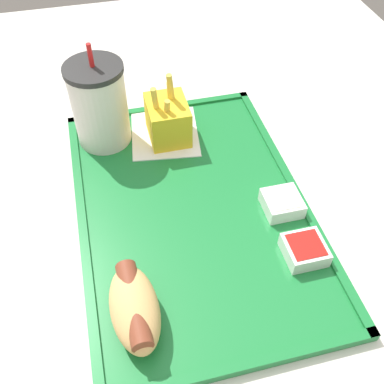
# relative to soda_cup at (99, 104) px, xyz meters

# --- Properties ---
(dining_table) EXTENTS (1.41, 1.07, 0.74)m
(dining_table) POSITION_rel_soda_cup_xyz_m (-0.20, -0.12, -0.44)
(dining_table) COLOR beige
(dining_table) RESTS_ON ground_plane
(food_tray) EXTENTS (0.48, 0.32, 0.01)m
(food_tray) POSITION_rel_soda_cup_xyz_m (-0.18, -0.10, -0.07)
(food_tray) COLOR #197233
(food_tray) RESTS_ON dining_table
(paper_napkin) EXTENTS (0.14, 0.12, 0.00)m
(paper_napkin) POSITION_rel_soda_cup_xyz_m (-0.01, -0.10, -0.07)
(paper_napkin) COLOR white
(paper_napkin) RESTS_ON food_tray
(soda_cup) EXTENTS (0.09, 0.09, 0.17)m
(soda_cup) POSITION_rel_soda_cup_xyz_m (0.00, 0.00, 0.00)
(soda_cup) COLOR silver
(soda_cup) RESTS_ON food_tray
(hot_dog_far) EXTENTS (0.11, 0.06, 0.05)m
(hot_dog_far) POSITION_rel_soda_cup_xyz_m (-0.33, 0.00, -0.04)
(hot_dog_far) COLOR tan
(hot_dog_far) RESTS_ON food_tray
(fries_carton) EXTENTS (0.08, 0.06, 0.11)m
(fries_carton) POSITION_rel_soda_cup_xyz_m (-0.02, -0.10, -0.03)
(fries_carton) COLOR gold
(fries_carton) RESTS_ON food_tray
(sauce_cup_mayo) EXTENTS (0.05, 0.05, 0.02)m
(sauce_cup_mayo) POSITION_rel_soda_cup_xyz_m (-0.21, -0.22, -0.06)
(sauce_cup_mayo) COLOR silver
(sauce_cup_mayo) RESTS_ON food_tray
(sauce_cup_ketchup) EXTENTS (0.05, 0.05, 0.02)m
(sauce_cup_ketchup) POSITION_rel_soda_cup_xyz_m (-0.29, -0.22, -0.06)
(sauce_cup_ketchup) COLOR silver
(sauce_cup_ketchup) RESTS_ON food_tray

